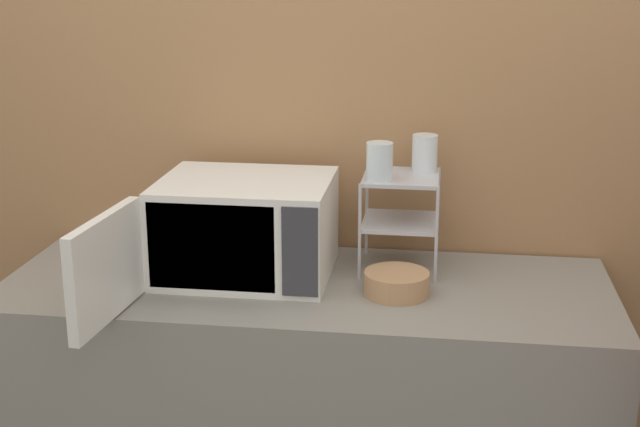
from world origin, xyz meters
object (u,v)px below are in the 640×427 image
Objects in this scene: microwave at (240,229)px; dish_rack at (401,202)px; glass_back_right at (425,153)px; bowl at (397,284)px; glass_front_left at (379,162)px.

microwave is 0.50m from dish_rack.
glass_back_right reaches higher than bowl.
microwave is 0.61m from glass_back_right.
bowl is at bearing -67.62° from glass_front_left.
glass_front_left is at bearing 112.38° from bowl.
dish_rack is 0.17m from glass_front_left.
glass_back_right is at bearing 44.72° from dish_rack.
microwave is 0.50m from bowl.
glass_back_right is 0.44m from bowl.
glass_back_right is at bearing 78.36° from bowl.
bowl is at bearing -88.56° from dish_rack.
microwave is at bearing -159.29° from glass_back_right.
microwave is 4.36× the size of bowl.
dish_rack is 2.59× the size of glass_front_left.
dish_rack is at bearing 91.44° from bowl.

